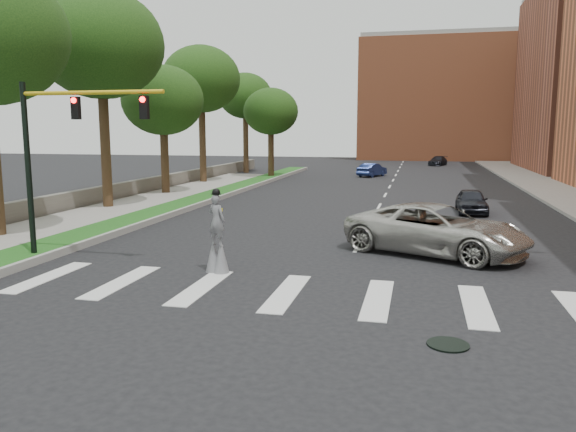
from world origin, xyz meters
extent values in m
plane|color=black|center=(0.00, 0.00, 0.00)|extent=(160.00, 160.00, 0.00)
cube|color=#184E16|center=(-11.50, 20.00, 0.12)|extent=(2.00, 60.00, 0.25)
cube|color=gray|center=(-10.45, 20.00, 0.14)|extent=(0.20, 60.00, 0.28)
cube|color=gray|center=(-14.50, 10.00, 0.09)|extent=(4.00, 60.00, 0.18)
cube|color=#5E5950|center=(-17.00, 22.00, 0.55)|extent=(0.50, 56.00, 1.10)
cylinder|color=black|center=(3.00, -2.00, 0.02)|extent=(0.90, 0.90, 0.04)
cube|color=#CA683F|center=(6.00, 78.00, 9.00)|extent=(26.00, 14.00, 18.00)
cylinder|color=black|center=(-11.00, 3.00, 3.10)|extent=(0.20, 0.20, 6.20)
cylinder|color=gold|center=(-8.40, 3.00, 5.80)|extent=(5.20, 0.14, 0.14)
cube|color=black|center=(-9.00, 3.00, 5.30)|extent=(0.28, 0.18, 0.75)
cylinder|color=#FF0C0C|center=(-9.00, 2.90, 5.55)|extent=(0.18, 0.06, 0.18)
cube|color=black|center=(-6.50, 3.00, 5.30)|extent=(0.28, 0.18, 0.75)
cylinder|color=#FF0C0C|center=(-6.50, 2.90, 5.55)|extent=(0.18, 0.06, 0.18)
cylinder|color=#372516|center=(-3.85, 2.72, 0.44)|extent=(0.07, 0.07, 0.88)
cylinder|color=#372516|center=(-4.15, 2.82, 0.44)|extent=(0.07, 0.07, 0.88)
cone|color=slate|center=(-3.85, 2.72, 0.55)|extent=(0.52, 0.52, 1.10)
cone|color=slate|center=(-4.15, 2.82, 0.55)|extent=(0.52, 0.52, 1.10)
imported|color=slate|center=(-4.00, 2.77, 1.72)|extent=(0.71, 0.58, 1.68)
sphere|color=black|center=(-4.00, 2.77, 2.62)|extent=(0.26, 0.26, 0.26)
cylinder|color=black|center=(-4.00, 2.77, 2.57)|extent=(0.34, 0.34, 0.02)
cube|color=yellow|center=(-3.96, 2.90, 2.18)|extent=(0.22, 0.05, 0.10)
imported|color=#B1AEA7|center=(2.98, 7.18, 0.93)|extent=(7.37, 5.61, 1.86)
imported|color=black|center=(5.17, 18.42, 0.66)|extent=(1.62, 3.92, 1.33)
imported|color=navy|center=(-2.23, 41.74, 0.65)|extent=(2.79, 4.17, 1.30)
imported|color=black|center=(4.60, 60.83, 0.60)|extent=(2.79, 4.41, 1.19)
cylinder|color=#372516|center=(-15.26, 15.09, 3.76)|extent=(0.56, 0.56, 7.51)
ellipsoid|color=#16330F|center=(-15.26, 15.09, 9.28)|extent=(7.06, 7.06, 6.00)
cylinder|color=#372516|center=(-15.19, 22.61, 2.59)|extent=(0.56, 0.56, 5.18)
ellipsoid|color=#16330F|center=(-15.19, 22.61, 6.60)|extent=(5.66, 5.66, 4.81)
cylinder|color=#372516|center=(-15.72, 31.12, 3.56)|extent=(0.56, 0.56, 7.12)
ellipsoid|color=#16330F|center=(-15.72, 31.12, 8.76)|extent=(6.53, 6.53, 5.55)
cylinder|color=#372516|center=(-15.84, 43.75, 3.35)|extent=(0.56, 0.56, 6.70)
ellipsoid|color=#16330F|center=(-15.84, 43.75, 8.10)|extent=(5.62, 5.62, 4.78)
cylinder|color=#372516|center=(-11.44, 37.63, 2.50)|extent=(0.56, 0.56, 4.99)
ellipsoid|color=#16330F|center=(-11.44, 37.63, 6.27)|extent=(5.14, 5.14, 4.37)
camera|label=1|loc=(2.26, -13.97, 4.59)|focal=35.00mm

